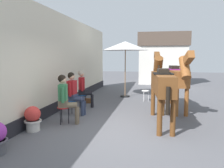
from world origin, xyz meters
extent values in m
plane|color=#56565B|center=(0.00, 3.00, 0.00)|extent=(40.00, 40.00, 0.00)
cube|color=beige|center=(-2.55, 1.50, 1.70)|extent=(0.30, 14.00, 3.40)
cube|color=black|center=(-2.53, 1.50, 0.18)|extent=(0.34, 14.00, 0.36)
cube|color=silver|center=(1.40, 10.95, 1.30)|extent=(3.20, 2.40, 2.60)
cube|color=brown|center=(1.40, 10.95, 3.05)|extent=(3.40, 2.60, 0.90)
cylinder|color=red|center=(-1.62, 0.29, 0.46)|extent=(0.34, 0.34, 0.03)
cylinder|color=black|center=(-1.48, 0.33, 0.22)|extent=(0.02, 0.02, 0.45)
cylinder|color=black|center=(-1.72, 0.39, 0.22)|extent=(0.02, 0.02, 0.45)
cylinder|color=black|center=(-1.66, 0.16, 0.22)|extent=(0.02, 0.02, 0.45)
cube|color=brown|center=(-1.62, 0.29, 0.58)|extent=(0.31, 0.37, 0.20)
cube|color=#337247|center=(-1.62, 0.29, 0.90)|extent=(0.30, 0.38, 0.44)
sphere|color=tan|center=(-1.62, 0.29, 1.25)|extent=(0.20, 0.20, 0.20)
sphere|color=black|center=(-1.64, 0.29, 1.28)|extent=(0.22, 0.22, 0.22)
cylinder|color=brown|center=(-1.46, 0.42, 0.53)|extent=(0.40, 0.22, 0.13)
cylinder|color=brown|center=(-1.27, 0.46, 0.23)|extent=(0.11, 0.11, 0.46)
cylinder|color=brown|center=(-1.42, 0.26, 0.53)|extent=(0.40, 0.22, 0.13)
cylinder|color=brown|center=(-1.23, 0.31, 0.23)|extent=(0.11, 0.11, 0.46)
cylinder|color=#337247|center=(-1.65, 0.49, 0.85)|extent=(0.09, 0.09, 0.42)
cylinder|color=#337247|center=(-1.55, 0.10, 0.85)|extent=(0.09, 0.09, 0.42)
cylinder|color=#194C99|center=(-1.74, 1.30, 0.46)|extent=(0.34, 0.34, 0.03)
cylinder|color=black|center=(-1.60, 1.29, 0.22)|extent=(0.02, 0.02, 0.45)
cylinder|color=black|center=(-1.80, 1.42, 0.22)|extent=(0.02, 0.02, 0.45)
cylinder|color=black|center=(-1.82, 1.18, 0.22)|extent=(0.02, 0.02, 0.45)
cube|color=#2D3851|center=(-1.74, 1.30, 0.58)|extent=(0.26, 0.33, 0.20)
cube|color=maroon|center=(-1.74, 1.30, 0.90)|extent=(0.24, 0.35, 0.44)
sphere|color=tan|center=(-1.74, 1.30, 1.25)|extent=(0.20, 0.20, 0.20)
sphere|color=black|center=(-1.76, 1.30, 1.28)|extent=(0.22, 0.22, 0.22)
cylinder|color=#2D3851|center=(-1.55, 1.37, 0.53)|extent=(0.39, 0.15, 0.13)
cylinder|color=#2D3851|center=(-1.36, 1.36, 0.23)|extent=(0.11, 0.11, 0.46)
cylinder|color=#2D3851|center=(-1.55, 1.21, 0.53)|extent=(0.39, 0.15, 0.13)
cylinder|color=#2D3851|center=(-1.36, 1.20, 0.23)|extent=(0.11, 0.11, 0.46)
cylinder|color=maroon|center=(-1.71, 1.50, 0.85)|extent=(0.09, 0.09, 0.42)
cylinder|color=maroon|center=(-1.73, 1.10, 0.85)|extent=(0.09, 0.09, 0.42)
cylinder|color=#194C99|center=(-1.78, 2.41, 0.46)|extent=(0.34, 0.34, 0.03)
cylinder|color=black|center=(-1.64, 2.45, 0.22)|extent=(0.02, 0.02, 0.45)
cylinder|color=black|center=(-1.88, 2.50, 0.22)|extent=(0.02, 0.02, 0.45)
cylinder|color=black|center=(-1.81, 2.27, 0.22)|extent=(0.02, 0.02, 0.45)
cube|color=black|center=(-1.78, 2.41, 0.58)|extent=(0.32, 0.37, 0.20)
cube|color=maroon|center=(-1.78, 2.41, 0.90)|extent=(0.31, 0.39, 0.44)
sphere|color=tan|center=(-1.78, 2.41, 1.25)|extent=(0.20, 0.20, 0.20)
sphere|color=#B2A38E|center=(-1.80, 2.40, 1.28)|extent=(0.22, 0.22, 0.22)
cylinder|color=black|center=(-1.62, 2.54, 0.53)|extent=(0.40, 0.23, 0.13)
cylinder|color=black|center=(-1.44, 2.59, 0.23)|extent=(0.11, 0.11, 0.46)
cylinder|color=black|center=(-1.57, 2.38, 0.53)|extent=(0.40, 0.23, 0.13)
cylinder|color=black|center=(-1.39, 2.44, 0.23)|extent=(0.11, 0.11, 0.46)
cylinder|color=maroon|center=(-1.81, 2.60, 0.85)|extent=(0.09, 0.09, 0.42)
cylinder|color=maroon|center=(-1.70, 2.22, 0.85)|extent=(0.09, 0.09, 0.42)
cube|color=brown|center=(1.09, 0.77, 1.16)|extent=(0.64, 2.23, 0.52)
cylinder|color=brown|center=(0.85, 1.73, 0.45)|extent=(0.13, 0.13, 0.90)
cylinder|color=brown|center=(1.16, 1.76, 0.45)|extent=(0.13, 0.13, 0.90)
cylinder|color=brown|center=(1.02, -0.20, 0.45)|extent=(0.13, 0.13, 0.90)
cylinder|color=brown|center=(1.33, -0.17, 0.45)|extent=(0.13, 0.13, 0.90)
cylinder|color=brown|center=(0.98, 1.96, 1.55)|extent=(0.34, 0.65, 0.73)
cube|color=brown|center=(0.95, 2.30, 1.86)|extent=(0.23, 0.54, 0.40)
cube|color=black|center=(0.98, 1.94, 1.69)|extent=(0.10, 0.63, 0.48)
cylinder|color=black|center=(1.19, -0.37, 0.89)|extent=(0.11, 0.11, 0.65)
cube|color=black|center=(1.10, 0.67, 1.44)|extent=(0.55, 0.64, 0.03)
cube|color=black|center=(1.10, 0.67, 1.51)|extent=(0.32, 0.46, 0.12)
cube|color=brown|center=(1.57, 2.72, 1.16)|extent=(0.80, 2.24, 0.52)
cylinder|color=brown|center=(1.89, 1.78, 0.45)|extent=(0.13, 0.13, 0.90)
cylinder|color=brown|center=(1.58, 1.72, 0.45)|extent=(0.13, 0.13, 0.90)
cylinder|color=brown|center=(1.57, 3.69, 0.45)|extent=(0.13, 0.13, 0.90)
cylinder|color=brown|center=(1.26, 3.64, 0.45)|extent=(0.13, 0.13, 0.90)
cylinder|color=brown|center=(1.77, 1.53, 1.55)|extent=(0.38, 0.67, 0.73)
cube|color=brown|center=(1.83, 1.20, 1.86)|extent=(0.26, 0.55, 0.40)
cube|color=black|center=(1.77, 1.55, 1.69)|extent=(0.14, 0.63, 0.48)
cylinder|color=black|center=(1.38, 3.84, 0.89)|extent=(0.12, 0.12, 0.65)
cube|color=#8C1E8C|center=(1.56, 2.81, 1.44)|extent=(0.59, 0.67, 0.03)
cube|color=black|center=(1.56, 2.81, 1.51)|extent=(0.35, 0.48, 0.12)
cylinder|color=beige|center=(-2.14, -0.45, 0.14)|extent=(0.34, 0.34, 0.28)
cylinder|color=beige|center=(-2.14, -0.45, 0.26)|extent=(0.43, 0.43, 0.04)
sphere|color=red|center=(-2.14, -0.45, 0.44)|extent=(0.40, 0.40, 0.40)
cylinder|color=black|center=(-0.48, 4.91, 0.03)|extent=(0.44, 0.44, 0.06)
cylinder|color=olive|center=(-0.48, 4.91, 1.10)|extent=(0.04, 0.04, 2.20)
cone|color=silver|center=(-0.48, 4.91, 2.38)|extent=(2.10, 2.10, 0.40)
cylinder|color=white|center=(0.51, 4.02, 0.45)|extent=(0.32, 0.32, 0.03)
cylinder|color=silver|center=(0.64, 4.02, 0.22)|extent=(0.02, 0.02, 0.43)
cylinder|color=silver|center=(0.44, 4.13, 0.22)|extent=(0.02, 0.02, 0.43)
cylinder|color=silver|center=(0.44, 3.91, 0.22)|extent=(0.02, 0.02, 0.43)
cube|color=brown|center=(-1.79, 3.17, 0.10)|extent=(0.29, 0.16, 0.20)
camera|label=1|loc=(0.90, -5.59, 1.89)|focal=36.40mm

